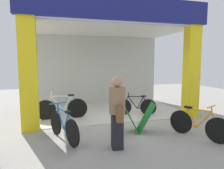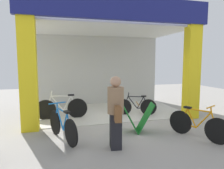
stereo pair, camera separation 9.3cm
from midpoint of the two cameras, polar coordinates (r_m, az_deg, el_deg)
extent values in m
plane|color=#9E9991|center=(6.54, 1.53, -10.83)|extent=(19.34, 19.34, 0.00)
cube|color=beige|center=(8.04, -1.90, -7.48)|extent=(5.67, 3.23, 0.02)
cube|color=#B7B7B2|center=(9.39, -4.29, 4.16)|extent=(5.67, 0.12, 3.15)
cube|color=yellow|center=(6.03, -22.82, 2.46)|extent=(0.46, 0.36, 3.15)
cube|color=yellow|center=(7.46, 21.07, 3.19)|extent=(0.46, 0.36, 3.15)
cube|color=navy|center=(6.31, 2.06, 20.76)|extent=(5.87, 0.20, 0.70)
cube|color=silver|center=(7.90, -1.99, 15.01)|extent=(5.67, 3.23, 0.06)
cylinder|color=black|center=(7.15, -10.08, -6.62)|extent=(0.68, 0.06, 0.68)
cylinder|color=black|center=(7.15, -18.56, -6.86)|extent=(0.68, 0.06, 0.68)
cylinder|color=white|center=(7.14, -12.07, -6.89)|extent=(0.46, 0.05, 0.09)
cylinder|color=white|center=(7.09, -12.88, -5.18)|extent=(0.30, 0.04, 0.51)
cylinder|color=white|center=(7.09, -15.52, -5.18)|extent=(0.42, 0.04, 0.53)
cylinder|color=white|center=(7.04, -14.51, -3.19)|extent=(0.65, 0.05, 0.05)
cylinder|color=white|center=(7.09, -11.05, -4.92)|extent=(0.22, 0.04, 0.46)
cylinder|color=white|center=(7.09, -17.78, -5.04)|extent=(0.20, 0.04, 0.47)
cylinder|color=white|center=(7.03, -17.09, -2.64)|extent=(0.06, 0.04, 0.14)
cylinder|color=white|center=(7.02, -17.02, -2.09)|extent=(0.04, 0.47, 0.03)
cube|color=black|center=(7.04, -11.86, -2.93)|extent=(0.21, 0.11, 0.05)
cylinder|color=black|center=(7.54, 9.82, -6.29)|extent=(0.57, 0.21, 0.59)
cylinder|color=black|center=(7.47, 2.88, -6.33)|extent=(0.57, 0.21, 0.59)
cylinder|color=black|center=(7.52, 8.20, -6.47)|extent=(0.39, 0.15, 0.08)
cylinder|color=black|center=(7.47, 7.59, -5.05)|extent=(0.25, 0.11, 0.44)
cylinder|color=black|center=(7.45, 5.44, -5.00)|extent=(0.35, 0.14, 0.46)
cylinder|color=black|center=(7.42, 6.33, -3.39)|extent=(0.55, 0.20, 0.05)
cylinder|color=black|center=(7.49, 9.09, -4.88)|extent=(0.19, 0.09, 0.39)
cylinder|color=black|center=(7.43, 3.59, -4.84)|extent=(0.18, 0.08, 0.41)
cylinder|color=black|center=(7.39, 4.23, -2.89)|extent=(0.06, 0.05, 0.12)
cylinder|color=black|center=(7.38, 4.31, -2.44)|extent=(0.15, 0.40, 0.03)
cube|color=black|center=(7.44, 8.49, -3.24)|extent=(0.20, 0.14, 0.04)
cylinder|color=black|center=(5.89, 18.35, -9.93)|extent=(0.32, 0.58, 0.63)
cylinder|color=black|center=(5.51, 27.36, -11.47)|extent=(0.32, 0.58, 0.63)
cylinder|color=orange|center=(5.79, 20.35, -10.52)|extent=(0.22, 0.39, 0.08)
cylinder|color=orange|center=(5.70, 21.21, -8.70)|extent=(0.15, 0.26, 0.47)
cylinder|color=orange|center=(5.58, 24.02, -9.07)|extent=(0.20, 0.36, 0.49)
cylinder|color=orange|center=(5.57, 22.97, -6.62)|extent=(0.30, 0.55, 0.05)
cylinder|color=orange|center=(5.79, 19.35, -8.16)|extent=(0.12, 0.20, 0.42)
cylinder|color=orange|center=(5.48, 26.51, -9.20)|extent=(0.11, 0.18, 0.44)
cylinder|color=orange|center=(5.45, 25.80, -6.29)|extent=(0.05, 0.06, 0.13)
cylinder|color=orange|center=(5.44, 25.73, -5.63)|extent=(0.40, 0.22, 0.03)
cube|color=black|center=(5.69, 20.22, -6.02)|extent=(0.17, 0.21, 0.05)
cylinder|color=black|center=(4.83, -11.65, -13.27)|extent=(0.27, 0.62, 0.64)
cylinder|color=black|center=(5.70, -16.01, -10.30)|extent=(0.27, 0.62, 0.64)
cylinder|color=blue|center=(5.04, -12.82, -12.74)|extent=(0.19, 0.42, 0.08)
cylinder|color=blue|center=(5.05, -13.30, -10.21)|extent=(0.13, 0.27, 0.48)
cylinder|color=blue|center=(5.32, -14.65, -9.30)|extent=(0.18, 0.38, 0.50)
cylinder|color=blue|center=(5.15, -14.20, -7.12)|extent=(0.26, 0.59, 0.05)
cylinder|color=blue|center=(4.86, -12.27, -10.56)|extent=(0.11, 0.21, 0.43)
cylinder|color=blue|center=(5.55, -15.71, -8.41)|extent=(0.10, 0.19, 0.45)
cylinder|color=blue|center=(5.41, -15.45, -5.74)|extent=(0.05, 0.06, 0.13)
cylinder|color=blue|center=(5.39, -15.43, -5.08)|extent=(0.43, 0.19, 0.03)
cube|color=black|center=(4.87, -12.78, -7.61)|extent=(0.16, 0.22, 0.05)
cube|color=#197226|center=(5.67, 4.72, -9.33)|extent=(0.55, 0.55, 0.82)
cube|color=#197226|center=(5.74, 9.01, -9.20)|extent=(0.55, 0.55, 0.82)
cylinder|color=olive|center=(5.61, 6.93, -5.32)|extent=(0.14, 0.46, 0.03)
cube|color=black|center=(4.66, 0.86, -12.84)|extent=(0.28, 0.36, 0.80)
cylinder|color=#8C6B4C|center=(4.48, 0.88, -4.44)|extent=(0.41, 0.41, 0.59)
sphere|color=tan|center=(4.42, 0.89, 0.83)|extent=(0.24, 0.24, 0.24)
cube|color=brown|center=(4.23, 1.53, -8.29)|extent=(0.16, 0.24, 0.32)
camera|label=1|loc=(0.05, -90.38, -0.04)|focal=32.50mm
camera|label=2|loc=(0.05, 89.62, 0.04)|focal=32.50mm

